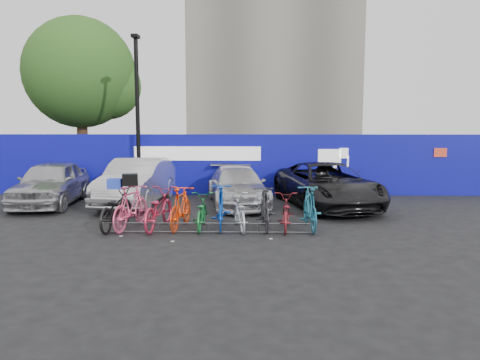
{
  "coord_description": "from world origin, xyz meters",
  "views": [
    {
      "loc": [
        1.07,
        -12.44,
        2.89
      ],
      "look_at": [
        0.77,
        2.0,
        1.09
      ],
      "focal_mm": 35.0,
      "sensor_mm": 36.0,
      "label": 1
    }
  ],
  "objects_px": {
    "car_1": "(137,181)",
    "bike_4": "(201,212)",
    "bike_0": "(116,209)",
    "bike_3": "(181,208)",
    "bike_rack": "(208,228)",
    "car_2": "(237,186)",
    "bike_7": "(265,208)",
    "bike_2": "(158,209)",
    "bike_6": "(239,212)",
    "tree": "(85,76)",
    "bike_1": "(131,207)",
    "bike_8": "(285,212)",
    "bike_9": "(310,208)",
    "lamppost": "(138,112)",
    "car_0": "(51,183)",
    "car_3": "(327,185)",
    "bike_5": "(221,207)"
  },
  "relations": [
    {
      "from": "lamppost",
      "to": "bike_8",
      "type": "relative_size",
      "value": 3.4
    },
    {
      "from": "bike_3",
      "to": "bike_9",
      "type": "xyz_separation_m",
      "value": [
        3.49,
        -0.03,
        0.02
      ]
    },
    {
      "from": "lamppost",
      "to": "bike_9",
      "type": "distance_m",
      "value": 8.45
    },
    {
      "from": "bike_4",
      "to": "bike_3",
      "type": "bearing_deg",
      "value": -2.56
    },
    {
      "from": "bike_4",
      "to": "car_3",
      "type": "bearing_deg",
      "value": -139.5
    },
    {
      "from": "bike_4",
      "to": "bike_6",
      "type": "height_order",
      "value": "bike_6"
    },
    {
      "from": "bike_5",
      "to": "bike_7",
      "type": "distance_m",
      "value": 1.19
    },
    {
      "from": "bike_1",
      "to": "bike_6",
      "type": "bearing_deg",
      "value": -167.01
    },
    {
      "from": "lamppost",
      "to": "car_1",
      "type": "height_order",
      "value": "lamppost"
    },
    {
      "from": "bike_7",
      "to": "bike_2",
      "type": "bearing_deg",
      "value": -3.41
    },
    {
      "from": "bike_0",
      "to": "bike_3",
      "type": "height_order",
      "value": "bike_3"
    },
    {
      "from": "tree",
      "to": "bike_3",
      "type": "distance_m",
      "value": 12.53
    },
    {
      "from": "car_1",
      "to": "bike_1",
      "type": "height_order",
      "value": "car_1"
    },
    {
      "from": "bike_rack",
      "to": "bike_7",
      "type": "bearing_deg",
      "value": 21.32
    },
    {
      "from": "lamppost",
      "to": "bike_9",
      "type": "relative_size",
      "value": 3.13
    },
    {
      "from": "bike_rack",
      "to": "car_2",
      "type": "distance_m",
      "value": 4.36
    },
    {
      "from": "bike_8",
      "to": "car_1",
      "type": "bearing_deg",
      "value": -33.04
    },
    {
      "from": "lamppost",
      "to": "car_3",
      "type": "relative_size",
      "value": 1.13
    },
    {
      "from": "car_0",
      "to": "bike_5",
      "type": "relative_size",
      "value": 2.29
    },
    {
      "from": "car_3",
      "to": "bike_6",
      "type": "height_order",
      "value": "car_3"
    },
    {
      "from": "bike_9",
      "to": "lamppost",
      "type": "bearing_deg",
      "value": -45.05
    },
    {
      "from": "lamppost",
      "to": "bike_rack",
      "type": "bearing_deg",
      "value": -61.93
    },
    {
      "from": "bike_1",
      "to": "bike_5",
      "type": "xyz_separation_m",
      "value": [
        2.43,
        0.12,
        -0.0
      ]
    },
    {
      "from": "bike_7",
      "to": "bike_8",
      "type": "relative_size",
      "value": 1.05
    },
    {
      "from": "bike_3",
      "to": "bike_7",
      "type": "relative_size",
      "value": 1.0
    },
    {
      "from": "bike_2",
      "to": "bike_3",
      "type": "bearing_deg",
      "value": -168.9
    },
    {
      "from": "bike_4",
      "to": "bike_7",
      "type": "xyz_separation_m",
      "value": [
        1.73,
        -0.0,
        0.1
      ]
    },
    {
      "from": "bike_1",
      "to": "bike_4",
      "type": "distance_m",
      "value": 1.9
    },
    {
      "from": "bike_3",
      "to": "bike_8",
      "type": "relative_size",
      "value": 1.06
    },
    {
      "from": "bike_5",
      "to": "bike_6",
      "type": "height_order",
      "value": "bike_5"
    },
    {
      "from": "lamppost",
      "to": "bike_rack",
      "type": "distance_m",
      "value": 7.48
    },
    {
      "from": "bike_9",
      "to": "bike_8",
      "type": "bearing_deg",
      "value": -0.1
    },
    {
      "from": "bike_0",
      "to": "bike_4",
      "type": "height_order",
      "value": "bike_0"
    },
    {
      "from": "bike_7",
      "to": "bike_0",
      "type": "bearing_deg",
      "value": -3.1
    },
    {
      "from": "bike_1",
      "to": "bike_2",
      "type": "distance_m",
      "value": 0.73
    },
    {
      "from": "car_0",
      "to": "bike_1",
      "type": "xyz_separation_m",
      "value": [
        3.71,
        -3.61,
        -0.18
      ]
    },
    {
      "from": "bike_3",
      "to": "bike_6",
      "type": "distance_m",
      "value": 1.59
    },
    {
      "from": "car_1",
      "to": "bike_4",
      "type": "bearing_deg",
      "value": -50.81
    },
    {
      "from": "car_1",
      "to": "bike_9",
      "type": "xyz_separation_m",
      "value": [
        5.59,
        -3.81,
        -0.22
      ]
    },
    {
      "from": "car_2",
      "to": "bike_2",
      "type": "relative_size",
      "value": 2.17
    },
    {
      "from": "car_0",
      "to": "bike_4",
      "type": "distance_m",
      "value": 6.64
    },
    {
      "from": "bike_3",
      "to": "bike_9",
      "type": "relative_size",
      "value": 0.97
    },
    {
      "from": "car_1",
      "to": "bike_6",
      "type": "relative_size",
      "value": 2.72
    },
    {
      "from": "car_0",
      "to": "bike_0",
      "type": "height_order",
      "value": "car_0"
    },
    {
      "from": "bike_5",
      "to": "bike_9",
      "type": "bearing_deg",
      "value": 175.97
    },
    {
      "from": "car_3",
      "to": "bike_5",
      "type": "height_order",
      "value": "car_3"
    },
    {
      "from": "tree",
      "to": "bike_rack",
      "type": "relative_size",
      "value": 1.39
    },
    {
      "from": "bike_1",
      "to": "bike_4",
      "type": "height_order",
      "value": "bike_1"
    },
    {
      "from": "bike_4",
      "to": "bike_7",
      "type": "distance_m",
      "value": 1.73
    },
    {
      "from": "bike_rack",
      "to": "bike_6",
      "type": "distance_m",
      "value": 1.0
    }
  ]
}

